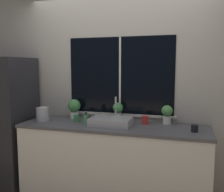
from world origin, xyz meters
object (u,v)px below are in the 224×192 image
object	(u,v)px
sink	(111,121)
mug_red	(145,120)
soap_bottle	(86,119)
potted_plant_right	(167,113)
refrigerator	(4,121)
mug_black	(195,128)
mug_green	(76,118)
potted_plant_center	(118,110)
potted_plant_left	(74,107)
kettle	(43,114)

from	to	relation	value
sink	mug_red	distance (m)	0.42
soap_bottle	mug_red	bearing A→B (deg)	13.41
potted_plant_right	soap_bottle	distance (m)	0.99
refrigerator	mug_black	size ratio (longest dim) A/B	22.23
sink	mug_green	distance (m)	0.48
sink	potted_plant_center	world-z (taller)	sink
potted_plant_left	potted_plant_right	bearing A→B (deg)	0.00
mug_black	potted_plant_left	bearing A→B (deg)	168.92
potted_plant_left	refrigerator	bearing A→B (deg)	-163.96
refrigerator	sink	bearing A→B (deg)	0.64
refrigerator	soap_bottle	distance (m)	1.20
mug_green	mug_black	world-z (taller)	mug_green
refrigerator	potted_plant_left	xyz separation A→B (m)	(0.92, 0.26, 0.19)
mug_red	soap_bottle	bearing A→B (deg)	-166.59
potted_plant_center	kettle	xyz separation A→B (m)	(-0.93, -0.27, -0.04)
mug_red	kettle	size ratio (longest dim) A/B	0.52
potted_plant_right	mug_red	bearing A→B (deg)	-161.06
refrigerator	sink	xyz separation A→B (m)	(1.52, 0.02, 0.09)
mug_green	mug_black	size ratio (longest dim) A/B	1.12
sink	soap_bottle	distance (m)	0.32
potted_plant_left	mug_green	distance (m)	0.24
potted_plant_center	mug_green	size ratio (longest dim) A/B	2.77
refrigerator	mug_red	bearing A→B (deg)	5.37
potted_plant_center	mug_red	xyz separation A→B (m)	(0.37, -0.09, -0.09)
potted_plant_center	kettle	bearing A→B (deg)	-163.97
kettle	potted_plant_right	bearing A→B (deg)	9.78
mug_red	potted_plant_right	bearing A→B (deg)	18.94
potted_plant_left	potted_plant_center	xyz separation A→B (m)	(0.61, 0.00, -0.01)
potted_plant_center	potted_plant_right	world-z (taller)	potted_plant_center
potted_plant_left	soap_bottle	xyz separation A→B (m)	(0.27, -0.25, -0.09)
potted_plant_right	sink	bearing A→B (deg)	-158.68
sink	potted_plant_left	xyz separation A→B (m)	(-0.60, 0.25, 0.10)
refrigerator	soap_bottle	xyz separation A→B (m)	(1.20, 0.01, 0.10)
sink	potted_plant_left	distance (m)	0.65
potted_plant_center	mug_black	size ratio (longest dim) A/B	3.10
potted_plant_center	potted_plant_left	bearing A→B (deg)	180.00
potted_plant_left	potted_plant_right	distance (m)	1.23
potted_plant_right	potted_plant_center	bearing A→B (deg)	180.00
potted_plant_center	potted_plant_right	size ratio (longest dim) A/B	1.03
soap_bottle	mug_green	size ratio (longest dim) A/B	1.63
mug_black	kettle	size ratio (longest dim) A/B	0.40
refrigerator	mug_green	world-z (taller)	refrigerator
potted_plant_left	soap_bottle	world-z (taller)	potted_plant_left
sink	mug_green	world-z (taller)	sink
kettle	soap_bottle	bearing A→B (deg)	1.25
refrigerator	kettle	xyz separation A→B (m)	(0.60, -0.00, 0.14)
soap_bottle	potted_plant_center	bearing A→B (deg)	37.03
mug_red	mug_green	size ratio (longest dim) A/B	1.16
potted_plant_left	mug_red	size ratio (longest dim) A/B	2.59
mug_red	mug_black	distance (m)	0.60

